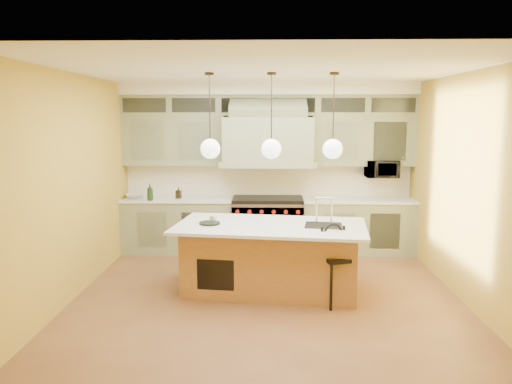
{
  "coord_description": "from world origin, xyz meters",
  "views": [
    {
      "loc": [
        0.02,
        -6.3,
        2.34
      ],
      "look_at": [
        -0.16,
        0.7,
        1.28
      ],
      "focal_mm": 35.0,
      "sensor_mm": 36.0,
      "label": 1
    }
  ],
  "objects_px": {
    "kitchen_island": "(271,256)",
    "microwave": "(382,169)",
    "counter_stool": "(337,260)",
    "range": "(268,225)"
  },
  "relations": [
    {
      "from": "kitchen_island",
      "to": "counter_stool",
      "type": "distance_m",
      "value": 0.96
    },
    {
      "from": "counter_stool",
      "to": "microwave",
      "type": "relative_size",
      "value": 1.87
    },
    {
      "from": "kitchen_island",
      "to": "counter_stool",
      "type": "relative_size",
      "value": 2.61
    },
    {
      "from": "range",
      "to": "counter_stool",
      "type": "relative_size",
      "value": 1.18
    },
    {
      "from": "kitchen_island",
      "to": "microwave",
      "type": "distance_m",
      "value": 2.94
    },
    {
      "from": "microwave",
      "to": "range",
      "type": "bearing_deg",
      "value": -176.88
    },
    {
      "from": "range",
      "to": "kitchen_island",
      "type": "height_order",
      "value": "kitchen_island"
    },
    {
      "from": "kitchen_island",
      "to": "range",
      "type": "bearing_deg",
      "value": 98.73
    },
    {
      "from": "range",
      "to": "microwave",
      "type": "relative_size",
      "value": 2.21
    },
    {
      "from": "range",
      "to": "kitchen_island",
      "type": "distance_m",
      "value": 1.92
    }
  ]
}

